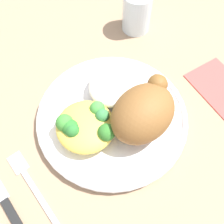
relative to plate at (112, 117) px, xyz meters
name	(u,v)px	position (x,y,z in m)	size (l,w,h in m)	color
ground_plane	(112,120)	(0.00, 0.00, -0.01)	(2.00, 2.00, 0.00)	#9C7C5F
plate	(112,117)	(0.00, 0.00, 0.00)	(0.25, 0.25, 0.02)	white
roasted_chicken	(143,112)	(0.02, -0.05, 0.05)	(0.12, 0.08, 0.08)	brown
rice_pile	(115,84)	(0.04, 0.03, 0.03)	(0.10, 0.08, 0.03)	silver
mac_cheese_with_broccoli	(85,126)	(-0.05, 0.01, 0.03)	(0.09, 0.09, 0.04)	#E5C64B
fork	(32,185)	(-0.16, 0.01, -0.01)	(0.04, 0.14, 0.01)	silver
knife	(4,201)	(-0.21, 0.02, -0.01)	(0.04, 0.19, 0.01)	black
water_glass	(137,12)	(0.19, 0.12, 0.03)	(0.06, 0.06, 0.08)	silver
napkin	(221,87)	(0.19, -0.10, -0.01)	(0.08, 0.11, 0.00)	#DB4C47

